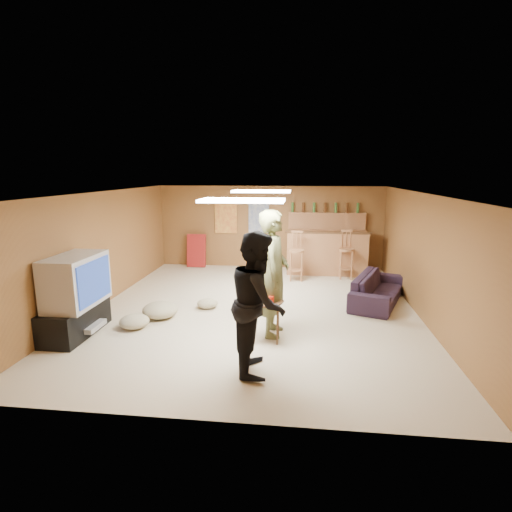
# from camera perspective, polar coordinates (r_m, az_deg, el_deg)

# --- Properties ---
(ground) EXTENTS (7.00, 7.00, 0.00)m
(ground) POSITION_cam_1_polar(r_m,az_deg,el_deg) (7.66, -0.17, -7.65)
(ground) COLOR #C2B294
(ground) RESTS_ON ground
(ceiling) EXTENTS (6.00, 7.00, 0.02)m
(ceiling) POSITION_cam_1_polar(r_m,az_deg,el_deg) (7.23, -0.18, 9.02)
(ceiling) COLOR silver
(ceiling) RESTS_ON ground
(wall_back) EXTENTS (6.00, 0.02, 2.20)m
(wall_back) POSITION_cam_1_polar(r_m,az_deg,el_deg) (10.80, 2.01, 4.13)
(wall_back) COLOR brown
(wall_back) RESTS_ON ground
(wall_front) EXTENTS (6.00, 0.02, 2.20)m
(wall_front) POSITION_cam_1_polar(r_m,az_deg,el_deg) (4.04, -6.10, -9.47)
(wall_front) COLOR brown
(wall_front) RESTS_ON ground
(wall_left) EXTENTS (0.02, 7.00, 2.20)m
(wall_left) POSITION_cam_1_polar(r_m,az_deg,el_deg) (8.27, -21.30, 0.89)
(wall_left) COLOR brown
(wall_left) RESTS_ON ground
(wall_right) EXTENTS (0.02, 7.00, 2.20)m
(wall_right) POSITION_cam_1_polar(r_m,az_deg,el_deg) (7.63, 22.81, -0.11)
(wall_right) COLOR brown
(wall_right) RESTS_ON ground
(tv_stand) EXTENTS (0.55, 1.30, 0.50)m
(tv_stand) POSITION_cam_1_polar(r_m,az_deg,el_deg) (7.09, -24.39, -8.27)
(tv_stand) COLOR black
(tv_stand) RESTS_ON ground
(dvd_box) EXTENTS (0.35, 0.50, 0.08)m
(dvd_box) POSITION_cam_1_polar(r_m,az_deg,el_deg) (7.02, -22.75, -9.21)
(dvd_box) COLOR #B2B2B7
(dvd_box) RESTS_ON tv_stand
(tv_body) EXTENTS (0.60, 1.10, 0.80)m
(tv_body) POSITION_cam_1_polar(r_m,az_deg,el_deg) (6.87, -24.35, -3.22)
(tv_body) COLOR #B2B2B7
(tv_body) RESTS_ON tv_stand
(tv_screen) EXTENTS (0.02, 0.95, 0.65)m
(tv_screen) POSITION_cam_1_polar(r_m,az_deg,el_deg) (6.72, -22.07, -3.35)
(tv_screen) COLOR navy
(tv_screen) RESTS_ON tv_body
(bar_counter) EXTENTS (2.00, 0.60, 1.10)m
(bar_counter) POSITION_cam_1_polar(r_m,az_deg,el_deg) (10.34, 10.05, 0.51)
(bar_counter) COLOR #9B6038
(bar_counter) RESTS_ON ground
(bar_lip) EXTENTS (2.10, 0.12, 0.05)m
(bar_lip) POSITION_cam_1_polar(r_m,az_deg,el_deg) (10.00, 10.25, 3.31)
(bar_lip) COLOR #462A16
(bar_lip) RESTS_ON bar_counter
(bar_shelf) EXTENTS (2.00, 0.18, 0.05)m
(bar_shelf) POSITION_cam_1_polar(r_m,az_deg,el_deg) (10.64, 10.10, 6.00)
(bar_shelf) COLOR #9B6038
(bar_shelf) RESTS_ON bar_backing
(bar_backing) EXTENTS (2.00, 0.14, 0.60)m
(bar_backing) POSITION_cam_1_polar(r_m,az_deg,el_deg) (10.70, 10.04, 4.42)
(bar_backing) COLOR #9B6038
(bar_backing) RESTS_ON bar_counter
(poster_left) EXTENTS (0.60, 0.03, 0.85)m
(poster_left) POSITION_cam_1_polar(r_m,az_deg,el_deg) (10.89, -4.33, 5.50)
(poster_left) COLOR #BF3F26
(poster_left) RESTS_ON wall_back
(poster_right) EXTENTS (0.55, 0.03, 0.80)m
(poster_right) POSITION_cam_1_polar(r_m,az_deg,el_deg) (10.76, 0.40, 5.45)
(poster_right) COLOR #334C99
(poster_right) RESTS_ON wall_back
(folding_chair_stack) EXTENTS (0.50, 0.26, 0.91)m
(folding_chair_stack) POSITION_cam_1_polar(r_m,az_deg,el_deg) (11.05, -8.49, 0.77)
(folding_chair_stack) COLOR maroon
(folding_chair_stack) RESTS_ON ground
(ceiling_panel_front) EXTENTS (1.20, 0.60, 0.04)m
(ceiling_panel_front) POSITION_cam_1_polar(r_m,az_deg,el_deg) (5.75, -1.96, 7.94)
(ceiling_panel_front) COLOR white
(ceiling_panel_front) RESTS_ON ceiling
(ceiling_panel_back) EXTENTS (1.20, 0.60, 0.04)m
(ceiling_panel_back) POSITION_cam_1_polar(r_m,az_deg,el_deg) (8.42, 0.79, 9.23)
(ceiling_panel_back) COLOR white
(ceiling_panel_back) RESTS_ON ceiling
(person_olive) EXTENTS (0.50, 0.75, 2.01)m
(person_olive) POSITION_cam_1_polar(r_m,az_deg,el_deg) (6.27, 2.55, -2.53)
(person_olive) COLOR brown
(person_olive) RESTS_ON ground
(person_black) EXTENTS (0.78, 0.96, 1.85)m
(person_black) POSITION_cam_1_polar(r_m,az_deg,el_deg) (5.16, 0.28, -6.64)
(person_black) COLOR black
(person_black) RESTS_ON ground
(sofa) EXTENTS (1.39, 2.07, 0.56)m
(sofa) POSITION_cam_1_polar(r_m,az_deg,el_deg) (8.34, 17.03, -4.52)
(sofa) COLOR black
(sofa) RESTS_ON ground
(tray_table) EXTENTS (0.57, 0.51, 0.62)m
(tray_table) POSITION_cam_1_polar(r_m,az_deg,el_deg) (6.24, 1.28, -9.27)
(tray_table) COLOR #462A16
(tray_table) RESTS_ON ground
(cup_red_near) EXTENTS (0.09, 0.09, 0.10)m
(cup_red_near) POSITION_cam_1_polar(r_m,az_deg,el_deg) (6.16, 0.36, -5.99)
(cup_red_near) COLOR red
(cup_red_near) RESTS_ON tray_table
(cup_red_far) EXTENTS (0.09, 0.09, 0.11)m
(cup_red_far) POSITION_cam_1_polar(r_m,az_deg,el_deg) (6.06, 2.22, -6.25)
(cup_red_far) COLOR red
(cup_red_far) RESTS_ON tray_table
(cup_blue) EXTENTS (0.09, 0.09, 0.11)m
(cup_blue) POSITION_cam_1_polar(r_m,az_deg,el_deg) (6.23, 2.66, -5.75)
(cup_blue) COLOR #151593
(cup_blue) RESTS_ON tray_table
(bar_stool_left) EXTENTS (0.38, 0.38, 1.08)m
(bar_stool_left) POSITION_cam_1_polar(r_m,az_deg,el_deg) (9.58, 5.79, -0.34)
(bar_stool_left) COLOR #9B6038
(bar_stool_left) RESTS_ON ground
(bar_stool_right) EXTENTS (0.43, 0.43, 1.06)m
(bar_stool_right) POSITION_cam_1_polar(r_m,az_deg,el_deg) (9.94, 12.75, -0.20)
(bar_stool_right) COLOR #9B6038
(bar_stool_right) RESTS_ON ground
(cushion_near_tv) EXTENTS (0.67, 0.67, 0.28)m
(cushion_near_tv) POSITION_cam_1_polar(r_m,az_deg,el_deg) (7.43, -13.53, -7.49)
(cushion_near_tv) COLOR #9B8F6D
(cushion_near_tv) RESTS_ON ground
(cushion_mid) EXTENTS (0.42, 0.42, 0.18)m
(cushion_mid) POSITION_cam_1_polar(r_m,az_deg,el_deg) (7.78, -6.95, -6.73)
(cushion_mid) COLOR #9B8F6D
(cushion_mid) RESTS_ON ground
(cushion_far) EXTENTS (0.63, 0.63, 0.22)m
(cushion_far) POSITION_cam_1_polar(r_m,az_deg,el_deg) (7.08, -16.99, -8.92)
(cushion_far) COLOR #9B8F6D
(cushion_far) RESTS_ON ground
(bottle_row) EXTENTS (1.76, 0.08, 0.26)m
(bottle_row) POSITION_cam_1_polar(r_m,az_deg,el_deg) (10.60, 9.81, 6.84)
(bottle_row) COLOR #3F7233
(bottle_row) RESTS_ON bar_shelf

